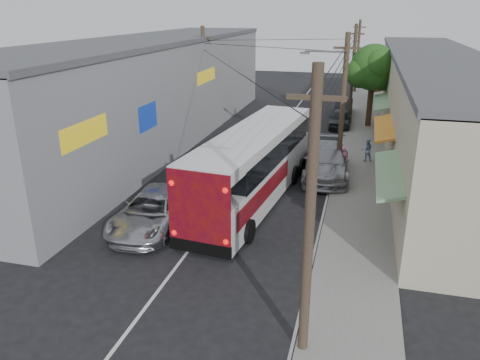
% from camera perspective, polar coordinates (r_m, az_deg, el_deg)
% --- Properties ---
extents(ground, '(120.00, 120.00, 0.00)m').
position_cam_1_polar(ground, '(17.01, -9.51, -12.63)').
color(ground, black).
rests_on(ground, ground).
extents(sidewalk, '(3.00, 80.00, 0.12)m').
position_cam_1_polar(sidewalk, '(34.15, 14.72, 4.09)').
color(sidewalk, slate).
rests_on(sidewalk, ground).
extents(building_right, '(7.09, 40.00, 6.25)m').
position_cam_1_polar(building_right, '(35.74, 22.49, 9.03)').
color(building_right, '#B1A78C').
rests_on(building_right, ground).
extents(building_left, '(7.20, 36.00, 7.25)m').
position_cam_1_polar(building_left, '(34.69, -10.75, 10.73)').
color(building_left, gray).
rests_on(building_left, ground).
extents(utility_poles, '(11.80, 45.28, 8.00)m').
position_cam_1_polar(utility_poles, '(33.76, 9.52, 11.38)').
color(utility_poles, '#473828').
rests_on(utility_poles, ground).
extents(street_tree, '(4.40, 4.00, 6.60)m').
position_cam_1_polar(street_tree, '(39.19, 16.03, 12.88)').
color(street_tree, '#3F2B19').
rests_on(street_tree, ground).
extents(coach_bus, '(3.92, 12.77, 3.63)m').
position_cam_1_polar(coach_bus, '(23.14, 1.76, 1.88)').
color(coach_bus, silver).
rests_on(coach_bus, ground).
extents(jeepney, '(2.79, 5.76, 1.58)m').
position_cam_1_polar(jeepney, '(20.90, -10.51, -3.73)').
color(jeepney, '#B6B6BD').
rests_on(jeepney, ground).
extents(parked_suv, '(2.98, 6.41, 1.81)m').
position_cam_1_polar(parked_suv, '(27.25, 10.47, 2.25)').
color(parked_suv, '#9A99A1').
rests_on(parked_suv, ground).
extents(parked_car_mid, '(1.70, 4.16, 1.41)m').
position_cam_1_polar(parked_car_mid, '(39.27, 12.15, 7.33)').
color(parked_car_mid, '#25262A').
rests_on(parked_car_mid, ground).
extents(parked_car_far, '(1.64, 4.47, 1.46)m').
position_cam_1_polar(parked_car_far, '(43.94, 12.52, 8.68)').
color(parked_car_far, black).
rests_on(parked_car_far, ground).
extents(pedestrian_near, '(0.72, 0.56, 1.74)m').
position_cam_1_polar(pedestrian_near, '(27.28, 12.34, 2.32)').
color(pedestrian_near, pink).
rests_on(pedestrian_near, sidewalk).
extents(pedestrian_far, '(0.77, 0.65, 1.42)m').
position_cam_1_polar(pedestrian_far, '(30.31, 15.22, 3.55)').
color(pedestrian_far, '#90A8D2').
rests_on(pedestrian_far, sidewalk).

